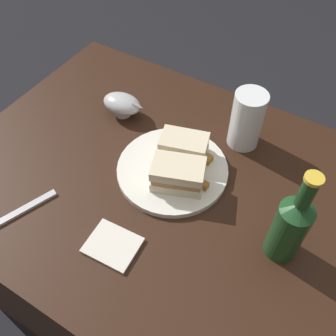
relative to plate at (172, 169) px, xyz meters
name	(u,v)px	position (x,y,z in m)	size (l,w,h in m)	color
ground_plane	(165,293)	(0.01, 0.03, -0.78)	(6.00, 6.00, 0.00)	black
dining_table	(165,251)	(0.01, 0.03, -0.39)	(1.06, 0.79, 0.77)	black
plate	(172,169)	(0.00, 0.00, 0.00)	(0.28, 0.28, 0.02)	silver
sandwich_half_left	(177,175)	(-0.04, 0.04, 0.04)	(0.14, 0.12, 0.07)	beige
sandwich_half_right	(184,147)	(0.00, -0.05, 0.04)	(0.13, 0.10, 0.06)	beige
potato_wedge_front	(203,156)	(-0.05, -0.06, 0.02)	(0.05, 0.02, 0.02)	#B77F33
potato_wedge_middle	(198,182)	(-0.08, 0.01, 0.02)	(0.05, 0.02, 0.02)	#AD702D
potato_wedge_back	(194,180)	(-0.07, 0.01, 0.02)	(0.05, 0.02, 0.02)	#B77F33
potato_wedge_left_edge	(188,179)	(-0.05, 0.02, 0.02)	(0.05, 0.02, 0.02)	#AD702D
pint_glass	(246,122)	(-0.11, -0.19, 0.06)	(0.08, 0.08, 0.16)	white
gravy_boat	(122,104)	(0.23, -0.11, 0.03)	(0.13, 0.08, 0.06)	#B7B7BC
cider_bottle	(290,226)	(-0.31, 0.07, 0.09)	(0.07, 0.07, 0.25)	#19421E
napkin	(113,245)	(0.00, 0.24, 0.00)	(0.11, 0.09, 0.01)	silver
fork	(20,212)	(0.24, 0.29, 0.00)	(0.18, 0.02, 0.01)	silver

